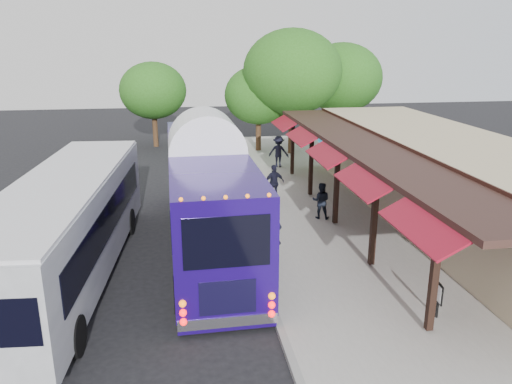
{
  "coord_description": "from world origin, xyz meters",
  "views": [
    {
      "loc": [
        -2.33,
        -14.48,
        7.32
      ],
      "look_at": [
        0.45,
        3.62,
        1.8
      ],
      "focal_mm": 35.0,
      "sensor_mm": 36.0,
      "label": 1
    }
  ],
  "objects_px": {
    "ped_d": "(279,152)",
    "city_bus": "(67,224)",
    "coach_bus": "(207,190)",
    "ped_a": "(272,235)",
    "ped_c": "(274,183)",
    "sign_board": "(439,295)",
    "ped_b": "(321,201)"
  },
  "relations": [
    {
      "from": "city_bus",
      "to": "ped_a",
      "type": "distance_m",
      "value": 6.62
    },
    {
      "from": "sign_board",
      "to": "ped_a",
      "type": "bearing_deg",
      "value": 137.36
    },
    {
      "from": "ped_a",
      "to": "ped_d",
      "type": "relative_size",
      "value": 0.96
    },
    {
      "from": "coach_bus",
      "to": "ped_d",
      "type": "distance_m",
      "value": 12.09
    },
    {
      "from": "city_bus",
      "to": "ped_d",
      "type": "distance_m",
      "value": 16.08
    },
    {
      "from": "ped_b",
      "to": "ped_c",
      "type": "xyz_separation_m",
      "value": [
        -1.49,
        2.72,
        0.09
      ]
    },
    {
      "from": "ped_a",
      "to": "ped_d",
      "type": "distance_m",
      "value": 13.32
    },
    {
      "from": "ped_a",
      "to": "ped_d",
      "type": "bearing_deg",
      "value": 79.42
    },
    {
      "from": "city_bus",
      "to": "coach_bus",
      "type": "bearing_deg",
      "value": 28.21
    },
    {
      "from": "ped_c",
      "to": "ped_d",
      "type": "xyz_separation_m",
      "value": [
        1.49,
        6.45,
        0.07
      ]
    },
    {
      "from": "city_bus",
      "to": "ped_a",
      "type": "xyz_separation_m",
      "value": [
        6.57,
        0.02,
        -0.79
      ]
    },
    {
      "from": "coach_bus",
      "to": "ped_b",
      "type": "relative_size",
      "value": 8.11
    },
    {
      "from": "coach_bus",
      "to": "city_bus",
      "type": "distance_m",
      "value": 4.96
    },
    {
      "from": "ped_b",
      "to": "sign_board",
      "type": "bearing_deg",
      "value": 115.62
    },
    {
      "from": "ped_d",
      "to": "city_bus",
      "type": "bearing_deg",
      "value": 76.55
    },
    {
      "from": "ped_c",
      "to": "ped_b",
      "type": "bearing_deg",
      "value": 104.45
    },
    {
      "from": "ped_b",
      "to": "ped_d",
      "type": "distance_m",
      "value": 9.17
    },
    {
      "from": "coach_bus",
      "to": "ped_c",
      "type": "bearing_deg",
      "value": 52.55
    },
    {
      "from": "ped_d",
      "to": "sign_board",
      "type": "bearing_deg",
      "value": 115.3
    },
    {
      "from": "ped_c",
      "to": "sign_board",
      "type": "distance_m",
      "value": 11.2
    },
    {
      "from": "coach_bus",
      "to": "city_bus",
      "type": "bearing_deg",
      "value": -157.08
    },
    {
      "from": "city_bus",
      "to": "ped_c",
      "type": "distance_m",
      "value": 10.31
    },
    {
      "from": "coach_bus",
      "to": "ped_a",
      "type": "xyz_separation_m",
      "value": [
        2.05,
        -2.0,
        -1.1
      ]
    },
    {
      "from": "ped_a",
      "to": "ped_d",
      "type": "xyz_separation_m",
      "value": [
        2.8,
        13.03,
        0.04
      ]
    },
    {
      "from": "ped_d",
      "to": "sign_board",
      "type": "relative_size",
      "value": 1.84
    },
    {
      "from": "ped_a",
      "to": "sign_board",
      "type": "relative_size",
      "value": 1.77
    },
    {
      "from": "ped_b",
      "to": "ped_c",
      "type": "height_order",
      "value": "ped_c"
    },
    {
      "from": "ped_d",
      "to": "ped_c",
      "type": "bearing_deg",
      "value": 99.22
    },
    {
      "from": "ped_a",
      "to": "ped_b",
      "type": "distance_m",
      "value": 4.77
    },
    {
      "from": "ped_a",
      "to": "coach_bus",
      "type": "bearing_deg",
      "value": 137.25
    },
    {
      "from": "coach_bus",
      "to": "sign_board",
      "type": "height_order",
      "value": "coach_bus"
    },
    {
      "from": "ped_d",
      "to": "sign_board",
      "type": "xyz_separation_m",
      "value": [
        0.93,
        -17.38,
        -0.25
      ]
    }
  ]
}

